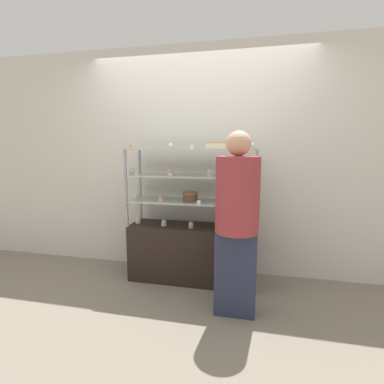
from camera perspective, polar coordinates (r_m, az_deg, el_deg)
name	(u,v)px	position (r m, az deg, el deg)	size (l,w,h in m)	color
ground_plane	(192,279)	(3.48, 0.00, -16.32)	(20.00, 20.00, 0.00)	gray
back_wall	(199,161)	(3.50, 1.28, 5.89)	(8.00, 0.05, 2.60)	silver
display_base	(192,253)	(3.36, 0.00, -11.56)	(1.36, 0.41, 0.62)	black
display_riser_lower	(192,203)	(3.21, 0.00, -2.01)	(1.36, 0.41, 0.28)	#99999E
display_riser_middle	(192,177)	(3.17, 0.00, 2.90)	(1.36, 0.41, 0.28)	#99999E
display_riser_upper	(192,151)	(3.15, 0.00, 7.89)	(1.36, 0.41, 0.28)	#99999E
layer_cake_centerpiece	(190,197)	(3.18, -0.34, -0.90)	(0.17, 0.17, 0.10)	brown
sheet_cake_frosted	(217,146)	(3.07, 4.71, 8.79)	(0.20, 0.16, 0.07)	beige
cupcake_0	(138,221)	(3.41, -10.24, -5.39)	(0.06, 0.06, 0.07)	white
cupcake_1	(164,223)	(3.28, -5.37, -5.86)	(0.06, 0.06, 0.07)	white
cupcake_2	(191,225)	(3.18, -0.19, -6.31)	(0.06, 0.06, 0.07)	#CCB28C
cupcake_3	(218,226)	(3.14, 5.06, -6.53)	(0.06, 0.06, 0.07)	#CCB28C
cupcake_4	(251,229)	(3.09, 11.17, -6.91)	(0.06, 0.06, 0.07)	#CCB28C
price_tag_0	(227,231)	(3.02, 6.74, -7.36)	(0.04, 0.00, 0.04)	white
cupcake_5	(137,196)	(3.36, -10.48, -0.82)	(0.05, 0.05, 0.07)	beige
cupcake_6	(161,198)	(3.22, -5.89, -1.15)	(0.05, 0.05, 0.07)	white
cupcake_7	(220,201)	(3.05, 5.41, -1.67)	(0.05, 0.05, 0.07)	white
cupcake_8	(252,202)	(3.02, 11.37, -1.91)	(0.05, 0.05, 0.07)	#CCB28C
price_tag_1	(199,202)	(3.00, 1.29, -2.00)	(0.04, 0.00, 0.04)	white
cupcake_9	(132,172)	(3.26, -11.40, 3.83)	(0.06, 0.06, 0.07)	#CCB28C
cupcake_10	(170,172)	(3.13, -4.18, 3.78)	(0.06, 0.06, 0.07)	white
cupcake_11	(210,173)	(3.09, 3.42, 3.72)	(0.06, 0.06, 0.07)	beige
cupcake_12	(252,174)	(2.98, 11.42, 3.39)	(0.06, 0.06, 0.07)	white
price_tag_2	(230,176)	(2.92, 7.28, 3.10)	(0.04, 0.00, 0.04)	white
cupcake_13	(132,146)	(3.28, -11.39, 8.58)	(0.05, 0.05, 0.06)	#CCB28C
cupcake_14	(171,146)	(3.15, -4.09, 8.73)	(0.05, 0.05, 0.06)	#CCB28C
cupcake_15	(252,146)	(2.98, 11.38, 8.59)	(0.05, 0.05, 0.06)	#CCB28C
price_tag_3	(192,147)	(2.96, -0.05, 8.61)	(0.04, 0.00, 0.04)	white
customer_figure	(237,219)	(2.59, 8.55, -5.16)	(0.37, 0.37, 1.60)	#282D47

